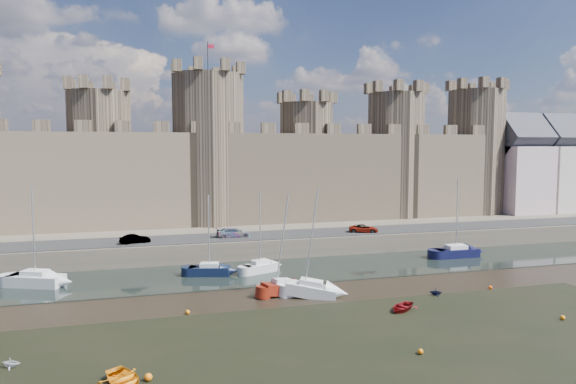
% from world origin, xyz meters
% --- Properties ---
extents(ground, '(160.00, 160.00, 0.00)m').
position_xyz_m(ground, '(0.00, 0.00, 0.00)').
color(ground, black).
rests_on(ground, ground).
extents(water_channel, '(160.00, 12.00, 0.08)m').
position_xyz_m(water_channel, '(0.00, 24.00, 0.04)').
color(water_channel, black).
rests_on(water_channel, ground).
extents(quay, '(160.00, 60.00, 2.50)m').
position_xyz_m(quay, '(0.00, 60.00, 1.25)').
color(quay, '#4C443A').
rests_on(quay, ground).
extents(road, '(160.00, 7.00, 0.10)m').
position_xyz_m(road, '(0.00, 34.00, 2.55)').
color(road, black).
rests_on(road, quay).
extents(castle, '(108.50, 11.00, 29.00)m').
position_xyz_m(castle, '(-0.64, 48.00, 11.67)').
color(castle, '#42382B').
rests_on(castle, quay).
extents(car_1, '(3.78, 2.03, 1.18)m').
position_xyz_m(car_1, '(-9.09, 32.60, 3.09)').
color(car_1, gray).
rests_on(car_1, quay).
extents(car_2, '(4.55, 1.92, 1.31)m').
position_xyz_m(car_2, '(3.35, 33.80, 3.16)').
color(car_2, gray).
rests_on(car_2, quay).
extents(car_3, '(4.46, 3.15, 1.13)m').
position_xyz_m(car_3, '(21.44, 32.63, 3.07)').
color(car_3, gray).
rests_on(car_3, quay).
extents(sailboat_0, '(6.06, 4.24, 10.57)m').
position_xyz_m(sailboat_0, '(-18.84, 24.41, 0.82)').
color(sailboat_0, silver).
rests_on(sailboat_0, ground).
extents(sailboat_1, '(4.81, 2.86, 9.04)m').
position_xyz_m(sailboat_1, '(-1.03, 24.04, 0.74)').
color(sailboat_1, black).
rests_on(sailboat_1, ground).
extents(sailboat_2, '(4.52, 3.06, 9.09)m').
position_xyz_m(sailboat_2, '(4.77, 23.93, 0.75)').
color(sailboat_2, silver).
rests_on(sailboat_2, ground).
extents(sailboat_3, '(5.80, 2.28, 10.15)m').
position_xyz_m(sailboat_3, '(31.14, 25.08, 0.79)').
color(sailboat_3, black).
rests_on(sailboat_3, ground).
extents(sailboat_4, '(4.47, 2.68, 9.79)m').
position_xyz_m(sailboat_4, '(4.97, 14.93, 0.73)').
color(sailboat_4, maroon).
rests_on(sailboat_4, ground).
extents(sailboat_5, '(5.22, 3.73, 10.52)m').
position_xyz_m(sailboat_5, '(7.42, 13.36, 0.75)').
color(sailboat_5, silver).
rests_on(sailboat_5, ground).
extents(dinghy_0, '(3.67, 4.19, 0.72)m').
position_xyz_m(dinghy_0, '(-9.26, -1.26, 0.36)').
color(dinghy_0, orange).
rests_on(dinghy_0, ground).
extents(dinghy_3, '(1.35, 1.22, 0.62)m').
position_xyz_m(dinghy_3, '(-16.44, 3.56, 0.31)').
color(dinghy_3, silver).
rests_on(dinghy_3, ground).
extents(dinghy_4, '(3.61, 3.41, 0.61)m').
position_xyz_m(dinghy_4, '(13.79, 7.25, 0.30)').
color(dinghy_4, maroon).
rests_on(dinghy_4, ground).
extents(dinghy_7, '(1.52, 1.40, 0.67)m').
position_xyz_m(dinghy_7, '(19.28, 10.63, 0.33)').
color(dinghy_7, black).
rests_on(dinghy_7, ground).
extents(buoy_1, '(0.39, 0.39, 0.39)m').
position_xyz_m(buoy_1, '(-4.45, 11.36, 0.20)').
color(buoy_1, orange).
rests_on(buoy_1, ground).
extents(buoy_2, '(0.40, 0.40, 0.40)m').
position_xyz_m(buoy_2, '(10.42, -1.73, 0.20)').
color(buoy_2, orange).
rests_on(buoy_2, ground).
extents(buoy_3, '(0.39, 0.39, 0.39)m').
position_xyz_m(buoy_3, '(25.72, 10.96, 0.20)').
color(buoy_3, '#FC500B').
rests_on(buoy_3, ground).
extents(buoy_4, '(0.50, 0.50, 0.50)m').
position_xyz_m(buoy_4, '(-7.83, -0.88, 0.25)').
color(buoy_4, orange).
rests_on(buoy_4, ground).
extents(buoy_5, '(0.40, 0.40, 0.40)m').
position_xyz_m(buoy_5, '(25.53, 1.42, 0.20)').
color(buoy_5, orange).
rests_on(buoy_5, ground).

